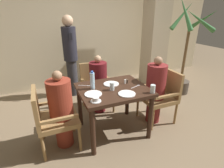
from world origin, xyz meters
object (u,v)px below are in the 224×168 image
object	(u,v)px
diner_in_right_chair	(155,90)
glass_tall_mid	(112,86)
chair_far_side	(96,84)
standing_host	(71,55)
plate_dessert_center	(93,94)
teacup_with_saucer	(96,100)
plate_main_left	(127,94)
diner_in_far_chair	(98,84)
chair_right_side	(161,94)
water_bottle	(92,81)
potted_palm	(185,61)
chair_left_side	(51,116)
glass_tall_near	(153,89)
diner_in_left_chair	(61,109)
plate_main_right	(111,84)

from	to	relation	value
diner_in_right_chair	glass_tall_mid	distance (m)	0.84
chair_far_side	standing_host	distance (m)	0.96
plate_dessert_center	teacup_with_saucer	world-z (taller)	teacup_with_saucer
standing_host	plate_main_left	world-z (taller)	standing_host
diner_in_far_chair	chair_right_side	xyz separation A→B (m)	(0.91, -0.69, -0.06)
water_bottle	glass_tall_mid	distance (m)	0.30
diner_in_right_chair	water_bottle	xyz separation A→B (m)	(-1.05, 0.10, 0.29)
chair_far_side	teacup_with_saucer	distance (m)	1.22
glass_tall_mid	potted_palm	bearing A→B (deg)	20.46
plate_main_left	diner_in_far_chair	bearing A→B (deg)	95.62
chair_left_side	teacup_with_saucer	world-z (taller)	chair_left_side
plate_main_left	glass_tall_mid	distance (m)	0.25
diner_in_right_chair	potted_palm	distance (m)	1.51
diner_in_far_chair	plate_main_left	distance (m)	0.98
glass_tall_near	glass_tall_mid	xyz separation A→B (m)	(-0.49, 0.30, 0.00)
diner_in_left_chair	diner_in_far_chair	xyz separation A→B (m)	(0.77, 0.69, -0.02)
potted_palm	glass_tall_near	world-z (taller)	potted_palm
potted_palm	glass_tall_near	bearing A→B (deg)	-146.16
plate_dessert_center	glass_tall_mid	xyz separation A→B (m)	(0.29, 0.03, 0.05)
plate_main_right	potted_palm	bearing A→B (deg)	15.97
plate_main_right	glass_tall_near	xyz separation A→B (m)	(0.41, -0.51, 0.05)
chair_far_side	plate_dessert_center	xyz separation A→B (m)	(-0.33, -0.92, 0.27)
diner_in_right_chair	glass_tall_mid	bearing A→B (deg)	-176.20
chair_far_side	diner_in_far_chair	size ratio (longest dim) A/B	0.82
plate_dessert_center	glass_tall_near	world-z (taller)	glass_tall_near
chair_left_side	diner_in_right_chair	size ratio (longest dim) A/B	0.77
plate_main_left	chair_far_side	bearing A→B (deg)	94.90
potted_palm	chair_far_side	bearing A→B (deg)	177.28
plate_dessert_center	water_bottle	bearing A→B (deg)	75.19
chair_far_side	glass_tall_near	world-z (taller)	chair_far_side
chair_left_side	water_bottle	xyz separation A→B (m)	(0.62, 0.10, 0.39)
diner_in_left_chair	chair_far_side	world-z (taller)	diner_in_left_chair
chair_far_side	plate_main_right	world-z (taller)	chair_far_side
chair_far_side	chair_right_side	distance (m)	1.23
diner_in_left_chair	glass_tall_near	distance (m)	1.29
chair_far_side	glass_tall_mid	distance (m)	0.94
diner_in_far_chair	diner_in_right_chair	distance (m)	1.04
potted_palm	glass_tall_mid	xyz separation A→B (m)	(-2.12, -0.79, 0.05)
chair_right_side	standing_host	world-z (taller)	standing_host
diner_in_left_chair	chair_far_side	size ratio (longest dim) A/B	1.26
chair_left_side	standing_host	distance (m)	1.79
diner_in_right_chair	plate_main_left	xyz separation A→B (m)	(-0.68, -0.26, 0.17)
diner_in_right_chair	water_bottle	world-z (taller)	diner_in_right_chair
standing_host	diner_in_left_chair	bearing A→B (deg)	-105.71
standing_host	glass_tall_mid	world-z (taller)	standing_host
potted_palm	glass_tall_near	xyz separation A→B (m)	(-1.63, -1.09, 0.05)
diner_in_right_chair	potted_palm	world-z (taller)	potted_palm
diner_in_left_chair	plate_main_left	bearing A→B (deg)	-16.77
diner_in_left_chair	plate_main_right	distance (m)	0.84
plate_dessert_center	chair_far_side	bearing A→B (deg)	70.07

